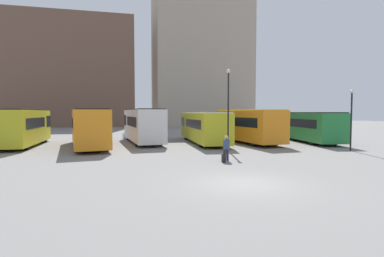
{
  "coord_description": "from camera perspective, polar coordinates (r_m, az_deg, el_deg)",
  "views": [
    {
      "loc": [
        -4.94,
        -11.47,
        2.98
      ],
      "look_at": [
        0.9,
        13.6,
        1.59
      ],
      "focal_mm": 28.0,
      "sensor_mm": 36.0,
      "label": 1
    }
  ],
  "objects": [
    {
      "name": "ground_plane",
      "position": [
        12.84,
        10.08,
        -10.39
      ],
      "size": [
        160.0,
        160.0,
        0.0
      ],
      "primitive_type": "plane",
      "color": "slate"
    },
    {
      "name": "suitcase",
      "position": [
        18.07,
        6.02,
        -5.57
      ],
      "size": [
        0.26,
        0.44,
        0.76
      ],
      "rotation": [
        0.0,
        0.0,
        1.4
      ],
      "color": "black",
      "rests_on": "ground_plane"
    },
    {
      "name": "building_block_left",
      "position": [
        70.74,
        -22.57,
        9.83
      ],
      "size": [
        27.84,
        11.33,
        23.17
      ],
      "color": "brown",
      "rests_on": "ground_plane"
    },
    {
      "name": "building_block_right",
      "position": [
        73.47,
        1.62,
        15.88
      ],
      "size": [
        21.81,
        14.28,
        38.52
      ],
      "color": "tan",
      "rests_on": "ground_plane"
    },
    {
      "name": "bus_1",
      "position": [
        27.21,
        -19.08,
        0.37
      ],
      "size": [
        4.24,
        10.84,
        3.27
      ],
      "rotation": [
        0.0,
        0.0,
        1.73
      ],
      "color": "orange",
      "rests_on": "ground_plane"
    },
    {
      "name": "lamp_post_2",
      "position": [
        23.17,
        6.92,
        4.69
      ],
      "size": [
        0.28,
        0.28,
        6.25
      ],
      "color": "black",
      "rests_on": "ground_plane"
    },
    {
      "name": "bus_5",
      "position": [
        32.72,
        21.04,
        0.52
      ],
      "size": [
        3.97,
        10.7,
        3.01
      ],
      "rotation": [
        0.0,
        0.0,
        1.43
      ],
      "color": "#237A38",
      "rests_on": "ground_plane"
    },
    {
      "name": "bus_4",
      "position": [
        29.83,
        10.49,
        0.67
      ],
      "size": [
        3.48,
        9.97,
        3.24
      ],
      "rotation": [
        0.0,
        0.0,
        1.66
      ],
      "color": "orange",
      "rests_on": "ground_plane"
    },
    {
      "name": "bus_0",
      "position": [
        30.24,
        -29.36,
        0.37
      ],
      "size": [
        2.64,
        9.64,
        3.25
      ],
      "rotation": [
        0.0,
        0.0,
        1.59
      ],
      "color": "gold",
      "rests_on": "ground_plane"
    },
    {
      "name": "traveler",
      "position": [
        18.46,
        6.57,
        -3.31
      ],
      "size": [
        0.47,
        0.47,
        1.57
      ],
      "rotation": [
        0.0,
        0.0,
        1.4
      ],
      "color": "#382D4C",
      "rests_on": "ground_plane"
    },
    {
      "name": "bus_3",
      "position": [
        29.47,
        2.11,
        0.46
      ],
      "size": [
        2.98,
        11.45,
        3.0
      ],
      "rotation": [
        0.0,
        0.0,
        1.53
      ],
      "color": "gold",
      "rests_on": "ground_plane"
    },
    {
      "name": "lamp_post_0",
      "position": [
        26.15,
        28.08,
        2.42
      ],
      "size": [
        0.28,
        0.28,
        4.73
      ],
      "color": "black",
      "rests_on": "ground_plane"
    },
    {
      "name": "bus_2",
      "position": [
        29.85,
        -9.38,
        0.77
      ],
      "size": [
        3.49,
        10.24,
        3.32
      ],
      "rotation": [
        0.0,
        0.0,
        1.67
      ],
      "color": "silver",
      "rests_on": "ground_plane"
    }
  ]
}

